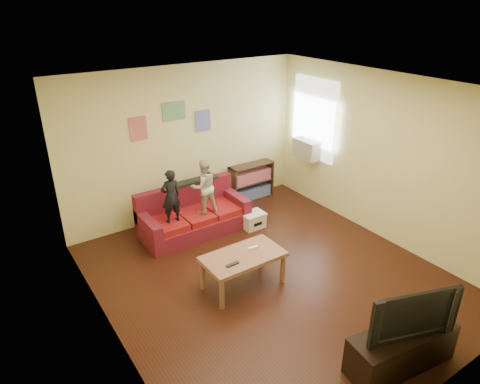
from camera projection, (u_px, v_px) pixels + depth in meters
room_shell at (274, 192)px, 5.63m from camera, size 4.52×5.02×2.72m
sofa at (193, 216)px, 7.33m from camera, size 1.83×0.84×0.80m
child_a at (171, 196)px, 6.74m from camera, size 0.33×0.22×0.89m
child_b at (204, 186)px, 7.03m from camera, size 0.49×0.40×0.93m
coffee_table at (243, 259)px, 5.84m from camera, size 1.12×0.61×0.50m
remote at (233, 264)px, 5.59m from camera, size 0.19×0.05×0.02m
game_controller at (253, 248)px, 5.95m from camera, size 0.15×0.06×0.03m
bookshelf at (251, 184)px, 8.44m from camera, size 0.92×0.28×0.74m
window at (314, 119)px, 7.88m from camera, size 0.04×1.08×1.48m
ac_unit at (307, 149)px, 8.05m from camera, size 0.28×0.55×0.35m
artwork_left at (138, 129)px, 6.90m from camera, size 0.30×0.01×0.40m
artwork_center at (174, 111)px, 7.15m from camera, size 0.42×0.01×0.32m
artwork_right at (203, 121)px, 7.53m from camera, size 0.30×0.01×0.38m
file_box at (253, 220)px, 7.47m from camera, size 0.40×0.30×0.27m
tv_stand at (401, 349)px, 4.63m from camera, size 1.29×0.58×0.47m
television at (409, 310)px, 4.41m from camera, size 1.00×0.45×0.58m
tissue at (257, 225)px, 7.48m from camera, size 0.12×0.12×0.11m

